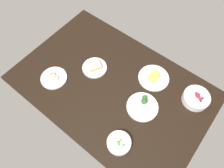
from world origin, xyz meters
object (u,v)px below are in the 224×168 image
(plate_sandwich, at_px, (95,67))
(plate_broccoli, at_px, (143,106))
(bowl_berries, at_px, (196,98))
(plate_cheese, at_px, (154,77))
(plate_eggs, at_px, (54,77))
(bowl_peas, at_px, (119,143))

(plate_sandwich, xyz_separation_m, plate_broccoli, (0.45, -0.04, 0.00))
(bowl_berries, distance_m, plate_broccoli, 0.36)
(plate_cheese, relative_size, plate_eggs, 1.17)
(bowl_peas, relative_size, plate_cheese, 0.67)
(bowl_berries, bearing_deg, plate_broccoli, -133.55)
(bowl_berries, bearing_deg, plate_sandwich, -162.21)
(plate_broccoli, bearing_deg, bowl_peas, -84.85)
(plate_cheese, bearing_deg, plate_sandwich, -152.99)
(bowl_berries, xyz_separation_m, plate_broccoli, (-0.25, -0.26, -0.02))
(bowl_peas, bearing_deg, plate_cheese, 99.64)
(plate_cheese, xyz_separation_m, plate_eggs, (-0.56, -0.44, -0.00))
(bowl_peas, height_order, plate_eggs, bowl_peas)
(bowl_peas, height_order, plate_sandwich, bowl_peas)
(plate_sandwich, bearing_deg, bowl_berries, 17.79)
(bowl_peas, xyz_separation_m, plate_sandwich, (-0.47, 0.33, -0.01))
(plate_cheese, height_order, plate_eggs, plate_eggs)
(bowl_berries, bearing_deg, plate_eggs, -151.62)
(plate_cheese, xyz_separation_m, bowl_berries, (0.31, 0.03, 0.02))
(bowl_peas, bearing_deg, bowl_berries, 68.03)
(plate_cheese, height_order, bowl_berries, bowl_berries)
(plate_sandwich, distance_m, bowl_berries, 0.73)
(plate_sandwich, relative_size, plate_broccoli, 0.86)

